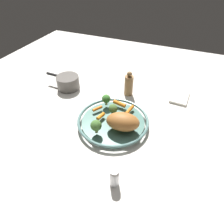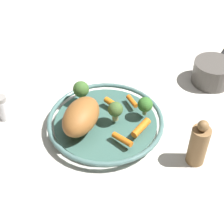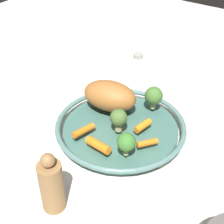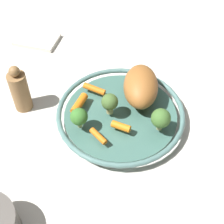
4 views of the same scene
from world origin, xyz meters
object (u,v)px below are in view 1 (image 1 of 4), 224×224
(salt_shaker, at_px, (114,177))
(saucepan, at_px, (68,82))
(broccoli_floret_mid, at_px, (113,109))
(serving_bowl, at_px, (113,122))
(pepper_mill, at_px, (129,85))
(baby_carrot_back, at_px, (101,116))
(broccoli_floret_large, at_px, (106,99))
(roast_chicken_piece, at_px, (123,122))
(baby_carrot_right, at_px, (130,110))
(dish_towel, at_px, (180,97))
(baby_carrot_left, at_px, (97,109))
(broccoli_floret_edge, at_px, (96,126))
(baby_carrot_center, at_px, (119,104))

(salt_shaker, distance_m, saucepan, 0.70)
(broccoli_floret_mid, height_order, saucepan, broccoli_floret_mid)
(serving_bowl, height_order, pepper_mill, pepper_mill)
(baby_carrot_back, height_order, salt_shaker, salt_shaker)
(broccoli_floret_large, bearing_deg, salt_shaker, -152.43)
(roast_chicken_piece, relative_size, baby_carrot_back, 3.02)
(baby_carrot_right, relative_size, dish_towel, 0.45)
(roast_chicken_piece, bearing_deg, baby_carrot_left, 65.23)
(baby_carrot_left, relative_size, broccoli_floret_large, 0.87)
(serving_bowl, height_order, broccoli_floret_mid, broccoli_floret_mid)
(baby_carrot_left, bearing_deg, broccoli_floret_mid, -94.94)
(baby_carrot_right, relative_size, broccoli_floret_edge, 0.98)
(serving_bowl, bearing_deg, broccoli_floret_mid, 22.17)
(broccoli_floret_mid, bearing_deg, baby_carrot_right, -47.51)
(baby_carrot_left, xyz_separation_m, baby_carrot_right, (0.05, -0.15, 0.00))
(baby_carrot_left, bearing_deg, pepper_mill, -19.38)
(baby_carrot_right, bearing_deg, baby_carrot_left, 108.73)
(saucepan, bearing_deg, baby_carrot_back, -123.60)
(baby_carrot_left, xyz_separation_m, baby_carrot_center, (0.08, -0.09, 0.00))
(saucepan, height_order, dish_towel, saucepan)
(salt_shaker, xyz_separation_m, saucepan, (0.49, 0.50, -0.00))
(serving_bowl, bearing_deg, baby_carrot_left, 70.85)
(dish_towel, bearing_deg, baby_carrot_back, 137.80)
(baby_carrot_center, height_order, broccoli_floret_edge, broccoli_floret_edge)
(serving_bowl, xyz_separation_m, saucepan, (0.20, 0.38, 0.02))
(broccoli_floret_large, xyz_separation_m, salt_shaker, (-0.38, -0.20, -0.03))
(baby_carrot_center, relative_size, broccoli_floret_large, 1.13)
(broccoli_floret_mid, bearing_deg, dish_towel, -41.12)
(salt_shaker, height_order, saucepan, salt_shaker)
(baby_carrot_back, height_order, baby_carrot_center, baby_carrot_center)
(serving_bowl, relative_size, dish_towel, 2.43)
(baby_carrot_back, bearing_deg, broccoli_floret_mid, -49.58)
(broccoli_floret_mid, bearing_deg, serving_bowl, -157.83)
(broccoli_floret_mid, xyz_separation_m, pepper_mill, (0.25, 0.00, -0.01))
(baby_carrot_left, height_order, broccoli_floret_mid, broccoli_floret_mid)
(saucepan, bearing_deg, baby_carrot_center, -103.28)
(broccoli_floret_large, bearing_deg, serving_bowl, -140.33)
(broccoli_floret_edge, bearing_deg, baby_carrot_back, 13.85)
(salt_shaker, bearing_deg, pepper_mill, 13.73)
(baby_carrot_left, height_order, saucepan, saucepan)
(baby_carrot_center, bearing_deg, serving_bowl, -175.14)
(baby_carrot_center, height_order, pepper_mill, pepper_mill)
(baby_carrot_back, xyz_separation_m, broccoli_floret_edge, (-0.09, -0.02, 0.03))
(roast_chicken_piece, distance_m, saucepan, 0.50)
(broccoli_floret_large, height_order, saucepan, broccoli_floret_large)
(dish_towel, bearing_deg, roast_chicken_piece, 151.93)
(serving_bowl, xyz_separation_m, broccoli_floret_edge, (-0.11, 0.04, 0.06))
(baby_carrot_center, bearing_deg, broccoli_floret_mid, 178.96)
(serving_bowl, height_order, broccoli_floret_large, broccoli_floret_large)
(baby_carrot_back, xyz_separation_m, dish_towel, (0.36, -0.33, -0.04))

